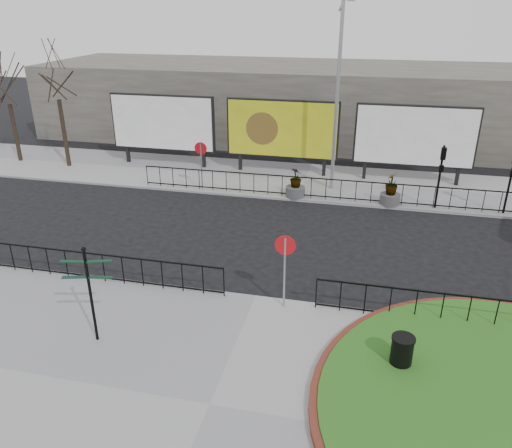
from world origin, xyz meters
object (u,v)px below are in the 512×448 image
(planter_b, at_px, (295,186))
(planter_c, at_px, (391,192))
(lamp_post, at_px, (337,96))
(litter_bin, at_px, (402,353))
(fingerpost_sign, at_px, (89,285))
(billboard_mid, at_px, (282,129))

(planter_b, relative_size, planter_c, 0.95)
(planter_b, bearing_deg, lamp_post, 44.02)
(litter_bin, bearing_deg, planter_c, 90.39)
(lamp_post, bearing_deg, planter_c, -28.79)
(lamp_post, distance_m, fingerpost_sign, 15.56)
(litter_bin, bearing_deg, lamp_post, 102.35)
(lamp_post, distance_m, litter_bin, 14.61)
(litter_bin, bearing_deg, fingerpost_sign, -175.76)
(litter_bin, relative_size, planter_c, 0.65)
(billboard_mid, xyz_separation_m, lamp_post, (3.01, -1.97, 2.23))
(lamp_post, bearing_deg, litter_bin, -77.65)
(planter_b, bearing_deg, litter_bin, -68.94)
(billboard_mid, bearing_deg, lamp_post, -33.25)
(lamp_post, xyz_separation_m, planter_b, (-1.66, -1.60, -4.16))
(lamp_post, distance_m, planter_c, 5.28)
(fingerpost_sign, bearing_deg, lamp_post, 59.36)
(fingerpost_sign, distance_m, planter_c, 15.23)
(billboard_mid, relative_size, fingerpost_sign, 2.09)
(billboard_mid, bearing_deg, fingerpost_sign, -98.45)
(lamp_post, xyz_separation_m, fingerpost_sign, (-5.42, -14.29, -2.91))
(billboard_mid, height_order, litter_bin, billboard_mid)
(lamp_post, height_order, litter_bin, lamp_post)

